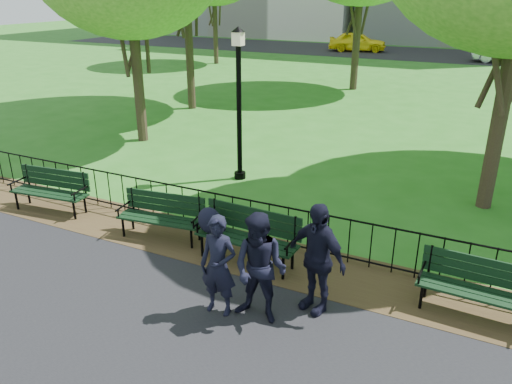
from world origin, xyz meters
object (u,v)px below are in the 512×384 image
at_px(park_bench_right_a, 480,282).
at_px(person_right, 317,258).
at_px(person_left, 218,266).
at_px(park_bench_left_b, 51,186).
at_px(lamppost, 239,100).
at_px(person_mid, 260,269).
at_px(sedan_silver, 509,51).
at_px(park_bench_left_a, 162,211).
at_px(taxi, 357,41).
at_px(park_bench_main, 231,226).

distance_m(park_bench_right_a, person_right, 2.50).
relative_size(person_left, person_right, 0.90).
height_order(park_bench_left_b, lamppost, lamppost).
bearing_deg(park_bench_right_a, lamppost, 151.13).
xyz_separation_m(person_mid, sedan_silver, (2.73, 32.77, -0.11)).
height_order(park_bench_right_a, person_mid, person_mid).
bearing_deg(park_bench_right_a, park_bench_left_a, -177.69).
bearing_deg(taxi, park_bench_left_a, 174.80).
xyz_separation_m(person_left, sedan_silver, (3.38, 32.87, -0.05)).
relative_size(park_bench_right_a, taxi, 0.40).
distance_m(park_bench_right_a, taxi, 34.93).
distance_m(park_bench_left_b, park_bench_right_a, 8.91).
bearing_deg(park_bench_right_a, sedan_silver, 92.71).
relative_size(lamppost, person_mid, 2.22).
xyz_separation_m(park_bench_main, sedan_silver, (4.01, 31.35, 0.08)).
height_order(park_bench_right_a, person_left, person_left).
xyz_separation_m(park_bench_left_a, lamppost, (-0.19, 3.68, 1.54)).
bearing_deg(park_bench_left_b, park_bench_main, -8.56).
distance_m(person_left, person_mid, 0.66).
relative_size(person_mid, taxi, 0.39).
relative_size(lamppost, taxi, 0.87).
relative_size(park_bench_left_a, person_right, 1.00).
xyz_separation_m(person_mid, person_right, (0.65, 0.63, 0.03)).
relative_size(taxi, sedan_silver, 0.97).
height_order(park_bench_right_a, taxi, taxi).
bearing_deg(taxi, park_bench_left_b, 169.62).
bearing_deg(park_bench_left_b, person_left, -24.09).
distance_m(taxi, sedan_silver, 11.08).
bearing_deg(park_bench_left_a, park_bench_right_a, -7.49).
height_order(park_bench_left_b, person_mid, person_mid).
height_order(person_right, taxi, person_right).
relative_size(park_bench_left_b, park_bench_right_a, 1.05).
xyz_separation_m(park_bench_main, person_left, (0.63, -1.52, 0.13)).
bearing_deg(sedan_silver, park_bench_main, 164.90).
xyz_separation_m(person_left, person_mid, (0.65, 0.10, 0.06)).
bearing_deg(person_mid, person_left, -171.60).
relative_size(park_bench_main, person_right, 1.08).
xyz_separation_m(park_bench_left_b, park_bench_right_a, (8.91, 0.00, -0.02)).
xyz_separation_m(park_bench_left_a, person_left, (2.30, -1.70, 0.25)).
bearing_deg(person_left, lamppost, 110.97).
xyz_separation_m(person_right, sedan_silver, (2.08, 32.14, -0.14)).
bearing_deg(person_right, sedan_silver, 107.58).
height_order(park_bench_main, person_right, person_right).
xyz_separation_m(lamppost, sedan_silver, (5.87, 27.50, -1.33)).
height_order(park_bench_right_a, person_right, person_right).
bearing_deg(park_bench_left_a, park_bench_left_b, 172.64).
bearing_deg(sedan_silver, lamppost, 160.14).
distance_m(person_mid, person_right, 0.91).
height_order(person_left, person_mid, person_mid).
bearing_deg(park_bench_main, park_bench_left_a, 176.10).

